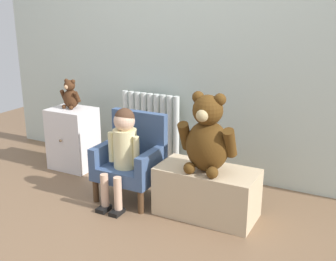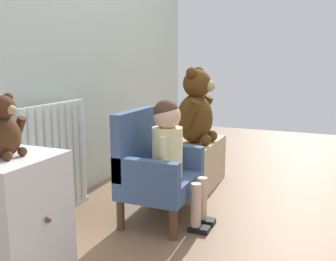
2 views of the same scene
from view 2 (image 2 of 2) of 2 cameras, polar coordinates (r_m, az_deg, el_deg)
ground_plane at (r=2.22m, az=13.11°, el=-13.87°), size 6.00×6.00×0.00m
back_wall at (r=2.55m, az=-15.55°, el=16.79°), size 3.80×0.05×2.40m
radiator at (r=2.29m, az=-16.74°, el=-4.44°), size 0.56×0.05×0.67m
small_dresser at (r=1.69m, az=-22.00°, el=-12.48°), size 0.37×0.32×0.53m
child_armchair at (r=2.14m, az=-2.23°, el=-5.87°), size 0.45×0.37×0.64m
child_figure at (r=2.06m, az=0.45°, el=-2.19°), size 0.25×0.35×0.70m
low_bench at (r=2.71m, az=3.47°, el=-5.27°), size 0.68×0.34×0.34m
large_teddy_bear at (r=2.62m, az=4.27°, el=3.16°), size 0.38×0.27×0.53m
small_teddy_bear at (r=1.59m, az=-23.69°, el=0.13°), size 0.18×0.13×0.25m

